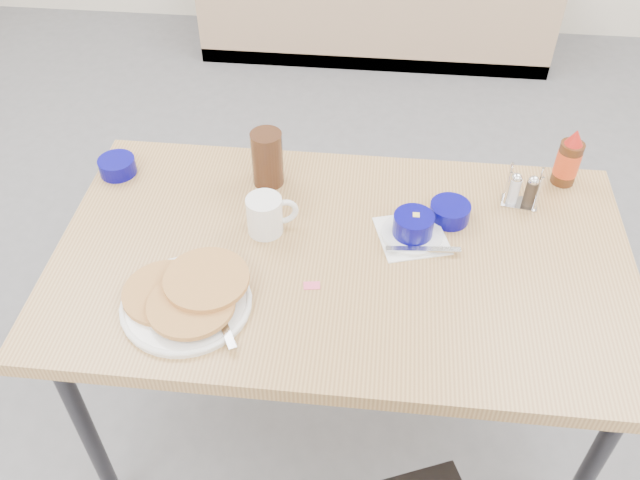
# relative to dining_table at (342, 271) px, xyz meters

# --- Properties ---
(dining_table) EXTENTS (1.40, 0.80, 0.76)m
(dining_table) POSITION_rel_dining_table_xyz_m (0.00, 0.00, 0.00)
(dining_table) COLOR tan
(dining_table) RESTS_ON ground
(pancake_plate) EXTENTS (0.29, 0.29, 0.05)m
(pancake_plate) POSITION_rel_dining_table_xyz_m (-0.33, -0.19, 0.08)
(pancake_plate) COLOR white
(pancake_plate) RESTS_ON dining_table
(coffee_mug) EXTENTS (0.13, 0.09, 0.10)m
(coffee_mug) POSITION_rel_dining_table_xyz_m (-0.19, 0.07, 0.11)
(coffee_mug) COLOR white
(coffee_mug) RESTS_ON dining_table
(grits_setting) EXTENTS (0.22, 0.20, 0.07)m
(grits_setting) POSITION_rel_dining_table_xyz_m (0.17, 0.08, 0.09)
(grits_setting) COLOR white
(grits_setting) RESTS_ON dining_table
(creamer_bowl) EXTENTS (0.10, 0.10, 0.04)m
(creamer_bowl) POSITION_rel_dining_table_xyz_m (-0.64, 0.25, 0.08)
(creamer_bowl) COLOR #07046D
(creamer_bowl) RESTS_ON dining_table
(butter_bowl) EXTENTS (0.10, 0.10, 0.05)m
(butter_bowl) POSITION_rel_dining_table_xyz_m (0.26, 0.16, 0.08)
(butter_bowl) COLOR #07046D
(butter_bowl) RESTS_ON dining_table
(amber_tumbler) EXTENTS (0.08, 0.08, 0.16)m
(amber_tumbler) POSITION_rel_dining_table_xyz_m (-0.22, 0.26, 0.14)
(amber_tumbler) COLOR #391F12
(amber_tumbler) RESTS_ON dining_table
(condiment_caddy) EXTENTS (0.10, 0.07, 0.11)m
(condiment_caddy) POSITION_rel_dining_table_xyz_m (0.45, 0.24, 0.10)
(condiment_caddy) COLOR silver
(condiment_caddy) RESTS_ON dining_table
(syrup_bottle) EXTENTS (0.06, 0.06, 0.17)m
(syrup_bottle) POSITION_rel_dining_table_xyz_m (0.57, 0.34, 0.13)
(syrup_bottle) COLOR #47230F
(syrup_bottle) RESTS_ON dining_table
(sugar_wrapper) EXTENTS (0.04, 0.03, 0.00)m
(sugar_wrapper) POSITION_rel_dining_table_xyz_m (-0.06, -0.11, 0.06)
(sugar_wrapper) COLOR #F05077
(sugar_wrapper) RESTS_ON dining_table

